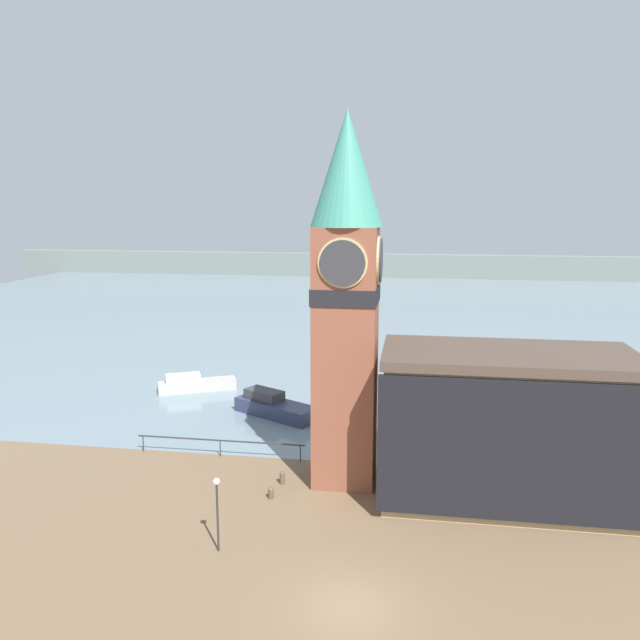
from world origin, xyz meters
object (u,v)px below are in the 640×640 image
at_px(boat_far, 195,384).
at_px(mooring_bollard_near, 271,492).
at_px(mooring_bollard_far, 282,477).
at_px(lamp_post, 217,500).
at_px(clock_tower, 346,292).
at_px(pier_building, 506,427).
at_px(boat_near, 274,406).

height_order(boat_far, mooring_bollard_near, boat_far).
xyz_separation_m(mooring_bollard_far, lamp_post, (-1.40, -7.27, 2.11)).
height_order(clock_tower, lamp_post, clock_tower).
distance_m(clock_tower, lamp_post, 12.84).
bearing_deg(boat_far, pier_building, -61.68).
bearing_deg(mooring_bollard_far, boat_near, 105.21).
bearing_deg(pier_building, boat_far, 144.81).
bearing_deg(pier_building, mooring_bollard_near, -171.57).
distance_m(boat_far, mooring_bollard_near, 21.28).
bearing_deg(lamp_post, clock_tower, 60.01).
height_order(clock_tower, boat_near, clock_tower).
height_order(clock_tower, mooring_bollard_near, clock_tower).
bearing_deg(pier_building, mooring_bollard_far, 179.87).
height_order(pier_building, boat_near, pier_building).
distance_m(boat_near, boat_far, 9.54).
height_order(clock_tower, boat_far, clock_tower).
bearing_deg(lamp_post, mooring_bollard_near, 77.70).
bearing_deg(clock_tower, mooring_bollard_far, -161.75).
distance_m(boat_near, mooring_bollard_near, 13.50).
distance_m(pier_building, mooring_bollard_near, 13.00).
bearing_deg(boat_near, pier_building, -8.17).
relative_size(boat_far, lamp_post, 1.81).
relative_size(pier_building, mooring_bollard_far, 17.24).
relative_size(pier_building, boat_near, 1.91).
distance_m(clock_tower, mooring_bollard_far, 11.13).
relative_size(boat_near, lamp_post, 1.94).
relative_size(boat_near, boat_far, 1.07).
distance_m(clock_tower, mooring_bollard_near, 11.60).
height_order(clock_tower, mooring_bollard_far, clock_tower).
bearing_deg(mooring_bollard_near, pier_building, 8.43).
height_order(pier_building, boat_far, pier_building).
xyz_separation_m(mooring_bollard_near, mooring_bollard_far, (0.22, 1.85, 0.07)).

